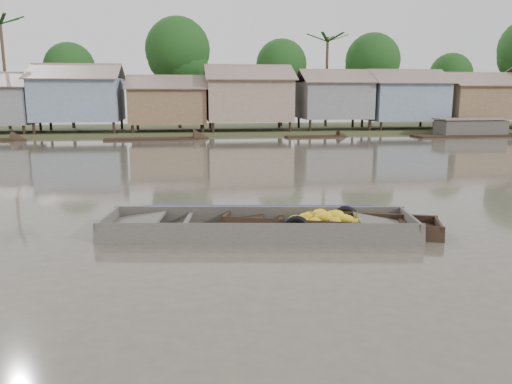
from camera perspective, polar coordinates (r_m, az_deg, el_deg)
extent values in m
plane|color=#4B4339|center=(11.30, 4.31, -5.20)|extent=(120.00, 120.00, 0.00)
cube|color=#384723|center=(43.78, -4.72, 7.04)|extent=(120.00, 12.00, 0.50)
cube|color=brown|center=(43.78, -27.21, 11.30)|extent=(5.90, 2.79, 1.19)
cube|color=slate|center=(40.93, -19.57, 9.94)|extent=(6.20, 5.20, 3.20)
cube|color=brown|center=(39.59, -20.19, 12.85)|extent=(6.60, 3.02, 1.28)
cube|color=brown|center=(42.34, -19.37, 12.75)|extent=(6.60, 3.02, 1.28)
cube|color=brown|center=(40.14, -10.00, 9.68)|extent=(5.80, 4.60, 2.70)
cube|color=brown|center=(38.89, -10.16, 12.28)|extent=(6.20, 2.67, 1.14)
cube|color=brown|center=(41.38, -10.02, 12.21)|extent=(6.20, 2.67, 1.14)
cube|color=gray|center=(40.39, -0.90, 10.49)|extent=(6.50, 5.30, 3.30)
cube|color=brown|center=(38.99, -0.66, 13.55)|extent=(6.90, 3.08, 1.31)
cube|color=brown|center=(41.83, -1.15, 13.39)|extent=(6.90, 3.08, 1.31)
cube|color=slate|center=(41.80, 8.83, 10.32)|extent=(5.40, 4.70, 2.90)
cube|color=brown|center=(40.60, 9.43, 12.96)|extent=(5.80, 2.73, 1.17)
cube|color=brown|center=(43.03, 8.42, 12.89)|extent=(5.80, 2.73, 1.17)
cube|color=slate|center=(43.87, 16.48, 9.91)|extent=(6.00, 5.00, 3.10)
cube|color=brown|center=(42.66, 17.38, 12.52)|extent=(6.40, 2.90, 1.24)
cube|color=brown|center=(45.12, 15.91, 12.51)|extent=(6.40, 2.90, 1.24)
cube|color=brown|center=(46.89, 23.84, 9.41)|extent=(5.70, 4.90, 2.80)
cube|color=brown|center=(45.77, 24.90, 11.63)|extent=(6.10, 2.85, 1.21)
cube|color=brown|center=(48.03, 23.19, 11.70)|extent=(6.10, 2.85, 1.21)
cylinder|color=#473323|center=(45.65, -20.28, 9.65)|extent=(0.28, 0.28, 4.90)
sphere|color=black|center=(45.69, -20.52, 13.15)|extent=(4.20, 4.20, 4.20)
cylinder|color=#473323|center=(43.60, -8.80, 11.08)|extent=(0.28, 0.28, 6.30)
sphere|color=black|center=(43.75, -8.94, 15.80)|extent=(5.40, 5.40, 5.40)
cylinder|color=#473323|center=(45.37, 2.88, 10.53)|extent=(0.28, 0.28, 5.25)
sphere|color=black|center=(45.43, 2.92, 14.32)|extent=(4.50, 4.50, 4.50)
cylinder|color=#473323|center=(46.54, 13.01, 10.50)|extent=(0.28, 0.28, 5.60)
sphere|color=black|center=(46.63, 13.19, 14.43)|extent=(4.80, 4.80, 4.80)
cylinder|color=#473323|center=(50.79, 21.18, 9.48)|extent=(0.28, 0.28, 4.55)
sphere|color=black|center=(50.81, 21.39, 12.41)|extent=(3.90, 3.90, 3.90)
cylinder|color=#473323|center=(46.51, -26.73, 11.70)|extent=(0.24, 0.24, 9.00)
cylinder|color=#473323|center=(45.78, 8.05, 12.17)|extent=(0.24, 0.24, 8.00)
cube|color=black|center=(12.02, 8.36, -4.68)|extent=(4.97, 2.46, 0.08)
cube|color=black|center=(12.49, 8.50, -3.17)|extent=(4.81, 1.74, 0.47)
cube|color=black|center=(11.46, 8.26, -4.48)|extent=(4.81, 1.74, 0.47)
cube|color=black|center=(12.13, 20.10, -4.18)|extent=(0.41, 1.05, 0.44)
cube|color=black|center=(12.05, 18.11, -3.87)|extent=(1.11, 1.17, 0.18)
cube|color=black|center=(12.31, -3.15, -3.27)|extent=(0.41, 1.05, 0.44)
cube|color=black|center=(12.21, -1.20, -3.11)|extent=(1.11, 1.17, 0.18)
cube|color=black|center=(12.05, 2.79, -3.13)|extent=(0.43, 1.03, 0.05)
cube|color=black|center=(11.96, 14.04, -3.57)|extent=(0.43, 1.03, 0.05)
ellipsoid|color=gold|center=(12.02, 5.70, -2.88)|extent=(0.40, 0.34, 0.21)
ellipsoid|color=gold|center=(11.81, 5.55, -3.49)|extent=(0.42, 0.35, 0.22)
ellipsoid|color=gold|center=(11.66, 12.50, -4.18)|extent=(0.39, 0.33, 0.21)
ellipsoid|color=gold|center=(11.67, 8.74, -3.93)|extent=(0.38, 0.32, 0.20)
ellipsoid|color=gold|center=(12.16, 7.81, -2.95)|extent=(0.38, 0.32, 0.20)
ellipsoid|color=gold|center=(12.12, 4.53, -3.17)|extent=(0.43, 0.36, 0.23)
ellipsoid|color=gold|center=(12.00, 6.24, -2.81)|extent=(0.47, 0.39, 0.25)
ellipsoid|color=gold|center=(12.27, 9.69, -3.09)|extent=(0.39, 0.33, 0.21)
ellipsoid|color=gold|center=(11.87, 9.95, -3.02)|extent=(0.43, 0.36, 0.23)
ellipsoid|color=gold|center=(11.97, 4.80, -3.28)|extent=(0.47, 0.39, 0.25)
ellipsoid|color=gold|center=(12.19, 11.12, -3.31)|extent=(0.41, 0.34, 0.22)
ellipsoid|color=gold|center=(11.83, 5.15, -3.49)|extent=(0.47, 0.39, 0.25)
ellipsoid|color=gold|center=(11.96, 7.31, -2.48)|extent=(0.45, 0.37, 0.23)
ellipsoid|color=gold|center=(12.24, 9.52, -3.07)|extent=(0.41, 0.34, 0.21)
ellipsoid|color=gold|center=(11.77, 9.14, -3.33)|extent=(0.41, 0.34, 0.22)
ellipsoid|color=gold|center=(11.75, 5.44, -3.85)|extent=(0.46, 0.38, 0.24)
ellipsoid|color=gold|center=(11.75, 4.50, -4.04)|extent=(0.37, 0.31, 0.20)
ellipsoid|color=gold|center=(12.04, 8.21, -2.82)|extent=(0.45, 0.37, 0.24)
ellipsoid|color=gold|center=(12.20, 7.28, -2.71)|extent=(0.37, 0.31, 0.20)
ellipsoid|color=gold|center=(11.87, 7.47, -2.97)|extent=(0.44, 0.37, 0.23)
ellipsoid|color=gold|center=(11.81, 11.62, -3.52)|extent=(0.43, 0.36, 0.23)
ellipsoid|color=gold|center=(11.72, 6.81, -3.35)|extent=(0.36, 0.30, 0.19)
ellipsoid|color=gold|center=(11.77, 10.37, -3.07)|extent=(0.37, 0.31, 0.19)
ellipsoid|color=gold|center=(11.99, 4.42, -3.63)|extent=(0.36, 0.30, 0.19)
ellipsoid|color=gold|center=(11.99, 8.56, -2.57)|extent=(0.36, 0.30, 0.19)
ellipsoid|color=gold|center=(11.83, 8.70, -3.05)|extent=(0.42, 0.35, 0.22)
ellipsoid|color=gold|center=(11.87, 9.10, -2.63)|extent=(0.48, 0.40, 0.25)
ellipsoid|color=gold|center=(11.79, 7.98, -2.85)|extent=(0.45, 0.37, 0.24)
ellipsoid|color=gold|center=(12.05, 7.46, -2.86)|extent=(0.41, 0.35, 0.22)
ellipsoid|color=gold|center=(12.11, 7.75, -2.85)|extent=(0.42, 0.35, 0.22)
cylinder|color=#3F6626|center=(11.93, 6.28, -2.51)|extent=(0.04, 0.04, 0.16)
cylinder|color=#3F6626|center=(11.90, 9.28, -2.63)|extent=(0.04, 0.04, 0.16)
cylinder|color=#3F6626|center=(11.90, 11.42, -2.71)|extent=(0.04, 0.04, 0.16)
torus|color=black|center=(12.55, 10.14, -3.07)|extent=(0.71, 0.37, 0.69)
torus|color=black|center=(11.43, 4.66, -4.34)|extent=(0.70, 0.37, 0.68)
cube|color=#3E3A35|center=(11.66, 0.34, -5.06)|extent=(7.14, 2.48, 0.08)
cube|color=#3E3A35|center=(12.42, 0.34, -2.87)|extent=(7.10, 1.17, 0.57)
cube|color=#3E3A35|center=(10.77, 0.33, -5.09)|extent=(7.10, 1.17, 0.57)
cube|color=#3E3A35|center=(12.10, 17.17, -3.76)|extent=(0.31, 1.74, 0.54)
cube|color=#3E3A35|center=(11.93, 14.38, -3.49)|extent=(1.41, 1.66, 0.23)
cube|color=#3E3A35|center=(12.12, -16.48, -3.70)|extent=(0.31, 1.74, 0.54)
cube|color=#3E3A35|center=(11.94, -13.70, -3.44)|extent=(1.41, 1.66, 0.23)
cube|color=#3E3A35|center=(11.69, -7.91, -3.30)|extent=(0.34, 1.67, 0.05)
cube|color=#3E3A35|center=(11.68, 8.58, -3.33)|extent=(0.34, 1.67, 0.05)
cube|color=#665E54|center=(11.65, 0.34, -4.87)|extent=(5.46, 2.11, 0.02)
cube|color=#101CA6|center=(12.43, 0.35, -1.82)|extent=(5.73, 0.90, 0.14)
torus|color=olive|center=(11.70, 14.09, -5.03)|extent=(0.40, 0.40, 0.06)
torus|color=olive|center=(11.69, 14.10, -4.85)|extent=(0.32, 0.32, 0.06)
cube|color=black|center=(40.80, 23.47, 5.78)|extent=(9.11, 2.31, 0.35)
cube|color=black|center=(35.51, -11.89, 5.78)|extent=(6.37, 1.66, 0.35)
cube|color=black|center=(36.92, 6.56, 6.15)|extent=(4.18, 1.18, 0.35)
cube|color=black|center=(41.56, 23.30, 6.71)|extent=(5.00, 2.00, 1.20)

